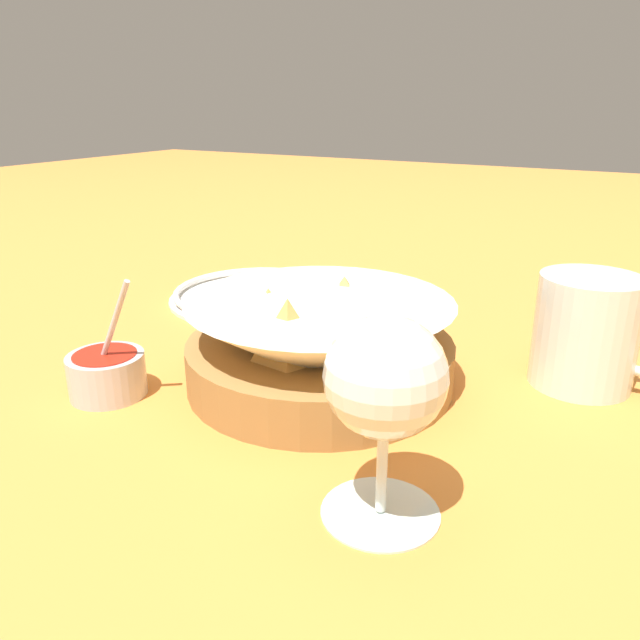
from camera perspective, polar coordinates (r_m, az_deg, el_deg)
The scene contains 6 objects.
ground_plane at distance 0.57m, azimuth 1.51°, elevation -6.57°, with size 4.00×4.00×0.00m, color orange.
food_basket at distance 0.57m, azimuth -0.05°, elevation -2.41°, with size 0.24×0.24×0.10m.
sauce_cup at distance 0.58m, azimuth -18.91°, elevation -4.54°, with size 0.07×0.07×0.11m.
wine_glass at distance 0.37m, azimuth 5.98°, elevation -5.93°, with size 0.08×0.08×0.13m.
beer_mug at distance 0.61m, azimuth 23.23°, elevation -1.34°, with size 0.13×0.09×0.10m.
side_plate at distance 0.82m, azimuth -5.67°, elevation 2.38°, with size 0.23×0.23×0.01m.
Camera 1 is at (0.24, -0.45, 0.25)m, focal length 35.00 mm.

